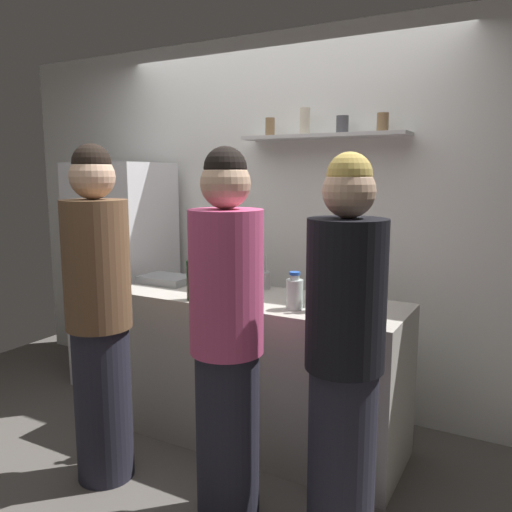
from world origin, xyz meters
The scene contains 13 objects.
ground_plane centered at (0.00, 0.00, 0.00)m, with size 5.28×5.28×0.00m, color #59544F.
back_wall_assembly centered at (0.00, 1.25, 1.30)m, with size 4.80×0.32×2.60m.
refrigerator centered at (-1.17, 0.85, 0.86)m, with size 0.67×0.59×1.72m.
counter centered at (0.18, 0.54, 0.45)m, with size 1.79×0.62×0.91m, color #B7B2A8.
baking_pan centered at (-0.54, 0.61, 0.93)m, with size 0.34×0.24×0.05m, color gray.
utensil_holder centered at (0.10, 0.78, 0.96)m, with size 0.10×0.10×0.22m.
wine_bottle_pale_glass centered at (0.65, 0.44, 1.03)m, with size 0.07×0.07×0.33m.
wine_bottle_amber_glass centered at (-0.15, 0.73, 1.03)m, with size 0.07×0.07×0.32m.
wine_bottle_green_glass centered at (-0.11, 0.31, 1.04)m, with size 0.08×0.08×0.35m.
water_bottle_plastic centered at (0.50, 0.40, 1.00)m, with size 0.09×0.09×0.21m.
person_pink_top centered at (0.41, -0.16, 0.88)m, with size 0.34×0.34×1.76m.
person_blonde centered at (0.94, -0.06, 0.86)m, with size 0.34×0.34×1.73m.
person_brown_jacket centered at (-0.35, -0.20, 0.90)m, with size 0.34×0.34×1.79m.
Camera 1 is at (1.63, -2.10, 1.64)m, focal length 36.22 mm.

